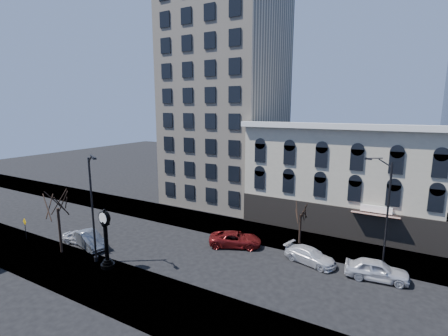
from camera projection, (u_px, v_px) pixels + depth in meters
The scene contains 16 objects.
ground at pixel (187, 251), 32.29m from camera, with size 160.00×160.00×0.00m, color black.
sidewalk_far at pixel (226, 226), 39.12m from camera, with size 160.00×6.00×0.12m, color gray.
sidewalk_near at pixel (127, 289), 25.44m from camera, with size 160.00×6.00×0.12m, color gray.
cream_tower at pixel (226, 72), 47.87m from camera, with size 15.90×15.40×42.50m.
victorian_row at pixel (345, 176), 38.96m from camera, with size 22.60×11.19×12.50m.
street_clock at pixel (106, 241), 28.40m from camera, with size 1.22×1.22×5.40m.
street_lamp_near at pixel (92, 181), 28.00m from camera, with size 2.48×1.34×10.27m.
street_lamp_far at pixel (381, 183), 28.07m from camera, with size 2.58×0.49×9.96m.
bare_tree_near at pixel (57, 199), 30.91m from camera, with size 4.20×4.20×7.20m.
bare_tree_far at pixel (301, 209), 33.38m from camera, with size 2.89×2.89×4.97m.
warning_sign at pixel (25, 225), 34.64m from camera, with size 0.77×0.17×2.39m.
car_near_a at pixel (80, 237), 34.12m from camera, with size 1.56×3.87×1.32m, color silver.
car_near_b at pixel (89, 239), 33.18m from camera, with size 1.71×4.92×1.62m, color #595B60.
car_far_a at pixel (235, 239), 33.41m from camera, with size 2.47×5.35×1.49m, color maroon.
car_far_b at pixel (310, 256), 29.78m from camera, with size 1.97×4.84×1.41m, color silver.
car_far_c at pixel (377, 270), 26.90m from camera, with size 2.00×4.97×1.69m, color silver.
Camera 1 is at (18.15, -24.45, 14.08)m, focal length 26.00 mm.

